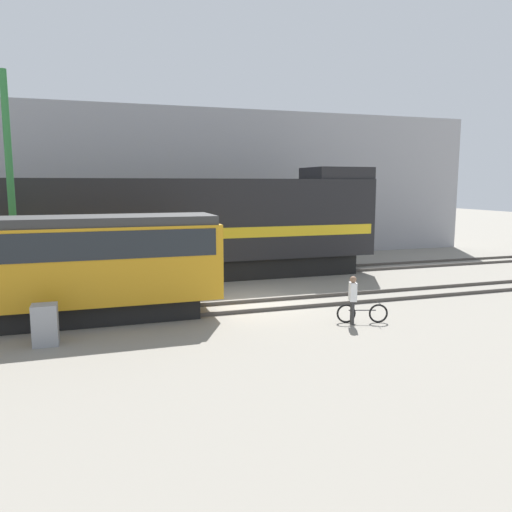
% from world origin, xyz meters
% --- Properties ---
extents(ground_plane, '(120.00, 120.00, 0.00)m').
position_xyz_m(ground_plane, '(0.00, 0.00, 0.00)').
color(ground_plane, gray).
extents(track_near, '(60.00, 1.50, 0.14)m').
position_xyz_m(track_near, '(0.00, -0.74, 0.07)').
color(track_near, '#47423D').
rests_on(track_near, ground).
extents(track_far, '(60.00, 1.51, 0.14)m').
position_xyz_m(track_far, '(0.00, 5.59, 0.07)').
color(track_far, '#47423D').
rests_on(track_far, ground).
extents(building_backdrop, '(38.56, 6.00, 9.16)m').
position_xyz_m(building_backdrop, '(0.00, 14.95, 4.58)').
color(building_backdrop, '#99999E').
rests_on(building_backdrop, ground).
extents(freight_locomotive, '(21.97, 3.04, 5.45)m').
position_xyz_m(freight_locomotive, '(-3.11, 5.59, 2.54)').
color(freight_locomotive, black).
rests_on(freight_locomotive, ground).
extents(streetcar, '(12.88, 2.54, 3.55)m').
position_xyz_m(streetcar, '(-8.24, -0.74, 2.03)').
color(streetcar, black).
rests_on(streetcar, ground).
extents(bicycle, '(1.66, 0.66, 0.70)m').
position_xyz_m(bicycle, '(2.48, -3.87, 0.33)').
color(bicycle, black).
rests_on(bicycle, ground).
extents(person, '(0.32, 0.41, 1.61)m').
position_xyz_m(person, '(2.09, -3.90, 0.97)').
color(person, '#333333').
rests_on(person, ground).
extents(utility_pole_left, '(0.26, 0.26, 8.71)m').
position_xyz_m(utility_pole_left, '(-8.80, 2.43, 4.36)').
color(utility_pole_left, '#2D7238').
rests_on(utility_pole_left, ground).
extents(signal_box, '(0.70, 0.60, 1.20)m').
position_xyz_m(signal_box, '(-7.38, -3.09, 0.60)').
color(signal_box, gray).
rests_on(signal_box, ground).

